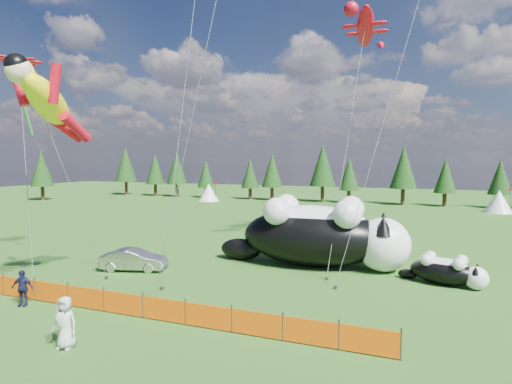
# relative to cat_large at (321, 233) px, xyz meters

# --- Properties ---
(ground) EXTENTS (160.00, 160.00, 0.00)m
(ground) POSITION_rel_cat_large_xyz_m (-6.27, -7.66, -2.03)
(ground) COLOR #15370A
(ground) RESTS_ON ground
(safety_fence) EXTENTS (22.06, 0.06, 1.10)m
(safety_fence) POSITION_rel_cat_large_xyz_m (-6.27, -10.66, -1.53)
(safety_fence) COLOR #262626
(safety_fence) RESTS_ON ground
(tree_line) EXTENTS (90.00, 4.00, 8.00)m
(tree_line) POSITION_rel_cat_large_xyz_m (-6.27, 37.34, 1.97)
(tree_line) COLOR black
(tree_line) RESTS_ON ground
(festival_tents) EXTENTS (50.00, 3.20, 2.80)m
(festival_tents) POSITION_rel_cat_large_xyz_m (4.73, 32.34, -0.63)
(festival_tents) COLOR white
(festival_tents) RESTS_ON ground
(cat_large) EXTENTS (11.84, 4.51, 4.27)m
(cat_large) POSITION_rel_cat_large_xyz_m (0.00, 0.00, 0.00)
(cat_large) COLOR black
(cat_large) RESTS_ON ground
(cat_small) EXTENTS (4.35, 2.33, 1.59)m
(cat_small) POSITION_rel_cat_large_xyz_m (6.91, -1.40, -1.27)
(cat_small) COLOR black
(cat_small) RESTS_ON ground
(car) EXTENTS (4.05, 2.34, 1.26)m
(car) POSITION_rel_cat_large_xyz_m (-10.19, -4.81, -1.40)
(car) COLOR #B6B5BA
(car) RESTS_ON ground
(spectator_c) EXTENTS (1.06, 0.75, 1.64)m
(spectator_c) POSITION_rel_cat_large_xyz_m (-11.17, -11.36, -1.21)
(spectator_c) COLOR #15183A
(spectator_c) RESTS_ON ground
(spectator_e) EXTENTS (0.97, 0.70, 1.83)m
(spectator_e) POSITION_rel_cat_large_xyz_m (-6.18, -13.78, -1.12)
(spectator_e) COLOR beige
(spectator_e) RESTS_ON ground
(superhero_kite) EXTENTS (5.53, 5.96, 11.41)m
(superhero_kite) POSITION_rel_cat_large_xyz_m (-10.86, -9.84, 7.15)
(superhero_kite) COLOR #FFEC0D
(superhero_kite) RESTS_ON ground
(gecko_kite) EXTENTS (3.88, 11.72, 17.96)m
(gecko_kite) POSITION_rel_cat_large_xyz_m (1.84, 5.58, 13.76)
(gecko_kite) COLOR red
(gecko_kite) RESTS_ON ground
(flower_kite) EXTENTS (5.41, 4.44, 13.04)m
(flower_kite) POSITION_rel_cat_large_xyz_m (-16.42, -6.70, 10.05)
(flower_kite) COLOR red
(flower_kite) RESTS_ON ground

